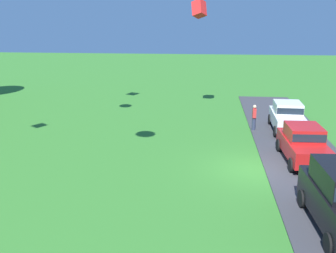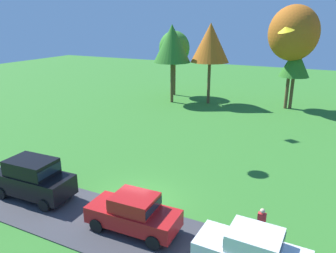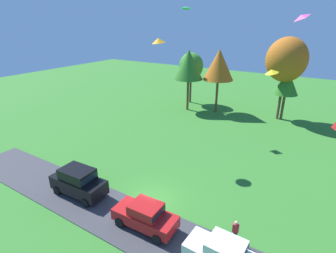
% 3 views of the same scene
% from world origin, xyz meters
% --- Properties ---
extents(ground_plane, '(120.00, 120.00, 0.00)m').
position_xyz_m(ground_plane, '(0.00, 0.00, 0.00)').
color(ground_plane, '#337528').
extents(pavement_strip, '(36.00, 4.40, 0.06)m').
position_xyz_m(pavement_strip, '(0.00, -2.65, 0.03)').
color(pavement_strip, '#38383D').
rests_on(pavement_strip, ground).
extents(car_suv_far_end, '(4.68, 2.20, 2.28)m').
position_xyz_m(car_suv_far_end, '(-5.32, -2.34, 1.30)').
color(car_suv_far_end, black).
rests_on(car_suv_far_end, ground).
extents(car_sedan_mid_row, '(4.45, 2.06, 1.84)m').
position_xyz_m(car_sedan_mid_row, '(1.35, -2.47, 1.04)').
color(car_sedan_mid_row, red).
rests_on(car_sedan_mid_row, ground).
extents(person_watching_sky, '(0.36, 0.24, 1.71)m').
position_xyz_m(person_watching_sky, '(6.88, -0.62, 0.88)').
color(person_watching_sky, '#2D334C').
rests_on(person_watching_sky, ground).
extents(tree_right_of_center, '(3.95, 3.95, 8.34)m').
position_xyz_m(tree_right_of_center, '(-9.82, 25.54, 6.14)').
color(tree_right_of_center, brown).
rests_on(tree_right_of_center, ground).
extents(tree_center_back, '(4.36, 4.36, 9.20)m').
position_xyz_m(tree_center_back, '(-8.30, 21.69, 6.99)').
color(tree_center_back, brown).
rests_on(tree_center_back, ground).
extents(tree_lone_near, '(4.44, 4.44, 9.38)m').
position_xyz_m(tree_lone_near, '(-4.11, 23.15, 7.12)').
color(tree_lone_near, brown).
rests_on(tree_lone_near, ground).
extents(tree_far_left, '(5.31, 5.31, 11.21)m').
position_xyz_m(tree_far_left, '(4.63, 24.77, 8.27)').
color(tree_far_left, brown).
rests_on(tree_far_left, ground).
extents(tree_far_right, '(3.27, 3.27, 6.91)m').
position_xyz_m(tree_far_right, '(5.11, 24.97, 5.23)').
color(tree_far_right, brown).
rests_on(tree_far_right, ground).
extents(kite_diamond_topmost, '(1.37, 1.38, 0.69)m').
position_xyz_m(kite_diamond_topmost, '(7.08, 10.98, 13.33)').
color(kite_diamond_topmost, '#EA4C9E').
extents(kite_delta_trailing_tail, '(1.83, 1.83, 0.58)m').
position_xyz_m(kite_delta_trailing_tail, '(-4.09, 7.46, 11.35)').
color(kite_delta_trailing_tail, orange).
extents(kite_diamond_high_left, '(1.07, 0.94, 0.37)m').
position_xyz_m(kite_diamond_high_left, '(-5.56, 15.37, 14.44)').
color(kite_diamond_high_left, green).
extents(kite_delta_over_trees, '(1.56, 1.56, 0.59)m').
position_xyz_m(kite_delta_over_trees, '(5.67, 10.14, 9.04)').
color(kite_delta_over_trees, yellow).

